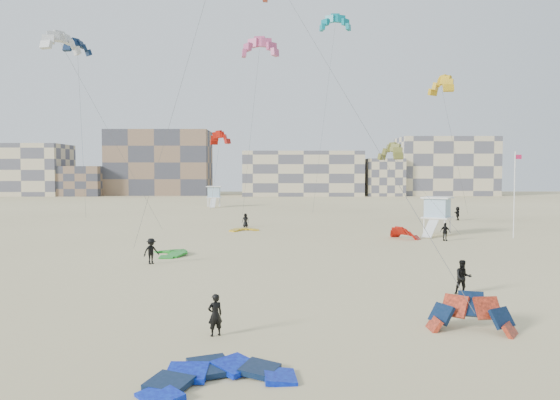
{
  "coord_description": "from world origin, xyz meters",
  "views": [
    {
      "loc": [
        3.49,
        -19.95,
        6.58
      ],
      "look_at": [
        3.56,
        6.0,
        5.22
      ],
      "focal_mm": 35.0,
      "sensor_mm": 36.0,
      "label": 1
    }
  ],
  "objects_px": {
    "kitesurfer_main": "(215,315)",
    "lifeguard_tower_near": "(437,216)",
    "kite_ground_blue": "(218,383)",
    "kite_ground_orange": "(471,331)"
  },
  "relations": [
    {
      "from": "kitesurfer_main",
      "to": "lifeguard_tower_near",
      "type": "height_order",
      "value": "lifeguard_tower_near"
    },
    {
      "from": "kite_ground_blue",
      "to": "kitesurfer_main",
      "type": "bearing_deg",
      "value": 74.6
    },
    {
      "from": "kite_ground_blue",
      "to": "kite_ground_orange",
      "type": "relative_size",
      "value": 1.3
    },
    {
      "from": "kite_ground_orange",
      "to": "lifeguard_tower_near",
      "type": "height_order",
      "value": "lifeguard_tower_near"
    },
    {
      "from": "kitesurfer_main",
      "to": "kite_ground_orange",
      "type": "bearing_deg",
      "value": 153.53
    },
    {
      "from": "kite_ground_blue",
      "to": "lifeguard_tower_near",
      "type": "xyz_separation_m",
      "value": [
        18.43,
        39.89,
        1.95
      ]
    },
    {
      "from": "kite_ground_blue",
      "to": "kitesurfer_main",
      "type": "distance_m",
      "value": 4.98
    },
    {
      "from": "kitesurfer_main",
      "to": "kite_ground_blue",
      "type": "bearing_deg",
      "value": 67.81
    },
    {
      "from": "kite_ground_blue",
      "to": "kite_ground_orange",
      "type": "xyz_separation_m",
      "value": [
        9.83,
        5.49,
        0.0
      ]
    },
    {
      "from": "kitesurfer_main",
      "to": "lifeguard_tower_near",
      "type": "relative_size",
      "value": 0.29
    }
  ]
}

